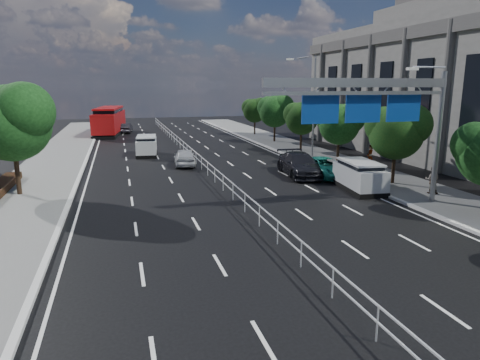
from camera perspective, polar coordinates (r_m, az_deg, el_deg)
name	(u,v)px	position (r m, az deg, el deg)	size (l,w,h in m)	color
ground	(359,325)	(12.91, 15.63, -18.12)	(160.00, 160.00, 0.00)	black
median_fence	(203,164)	(32.97, -4.93, 2.08)	(0.05, 85.00, 1.02)	silver
overhead_gantry	(378,103)	(23.28, 17.89, 9.78)	(10.24, 0.38, 7.45)	gray
streetlight_far	(311,100)	(39.07, 9.46, 10.50)	(2.78, 2.40, 9.00)	gray
civic_hall	(469,88)	(43.26, 28.26, 10.80)	(14.40, 36.00, 14.35)	slate
near_tree_back	(12,119)	(28.01, -28.10, 7.24)	(4.84, 4.51, 6.69)	black
far_tree_d	(397,129)	(29.60, 20.24, 6.35)	(3.85, 3.59, 5.34)	black
far_tree_e	(340,122)	(35.93, 13.19, 7.54)	(3.63, 3.38, 5.13)	black
far_tree_f	(302,116)	(42.63, 8.29, 8.38)	(3.52, 3.28, 5.02)	black
far_tree_g	(275,110)	(49.54, 4.74, 9.34)	(3.96, 3.69, 5.45)	black
far_tree_h	(255,109)	(56.64, 2.04, 9.43)	(3.41, 3.18, 4.91)	black
white_minivan	(147,146)	(41.27, -12.35, 4.48)	(2.25, 4.41, 1.84)	black
red_bus	(109,120)	(60.33, -17.01, 7.62)	(4.41, 12.34, 3.61)	black
near_car_silver	(185,157)	(35.52, -7.40, 3.06)	(1.65, 4.11, 1.40)	#B3B5BB
near_car_dark	(126,128)	(61.67, -14.96, 6.70)	(1.40, 4.02, 1.32)	black
silver_minivan	(359,176)	(27.86, 15.64, 0.53)	(2.39, 4.65, 1.85)	black
parked_car_teal	(324,167)	(31.37, 11.13, 1.66)	(2.29, 4.98, 1.38)	#1A7567
parked_car_dark	(300,164)	(31.53, 7.98, 2.07)	(2.30, 5.65, 1.64)	black
pedestrian_a	(370,157)	(34.02, 16.94, 2.92)	(0.72, 0.47, 1.96)	gray
pedestrian_b	(432,180)	(27.92, 24.26, 0.01)	(0.80, 0.62, 1.64)	gray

